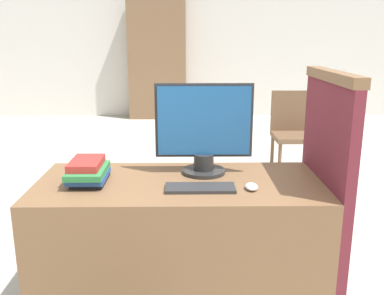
{
  "coord_description": "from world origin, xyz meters",
  "views": [
    {
      "loc": [
        0.04,
        -1.72,
        1.45
      ],
      "look_at": [
        0.06,
        0.3,
        0.92
      ],
      "focal_mm": 40.0,
      "sensor_mm": 36.0,
      "label": 1
    }
  ],
  "objects_px": {
    "monitor": "(204,131)",
    "far_chair": "(294,129)",
    "keyboard": "(200,188)",
    "book_stack": "(88,172)",
    "mouse": "(252,187)"
  },
  "relations": [
    {
      "from": "monitor",
      "to": "far_chair",
      "type": "height_order",
      "value": "monitor"
    },
    {
      "from": "keyboard",
      "to": "far_chair",
      "type": "relative_size",
      "value": 0.38
    },
    {
      "from": "book_stack",
      "to": "keyboard",
      "type": "bearing_deg",
      "value": -11.26
    },
    {
      "from": "far_chair",
      "to": "book_stack",
      "type": "bearing_deg",
      "value": 175.73
    },
    {
      "from": "mouse",
      "to": "far_chair",
      "type": "bearing_deg",
      "value": 71.58
    },
    {
      "from": "monitor",
      "to": "mouse",
      "type": "height_order",
      "value": "monitor"
    },
    {
      "from": "keyboard",
      "to": "book_stack",
      "type": "bearing_deg",
      "value": 168.74
    },
    {
      "from": "keyboard",
      "to": "mouse",
      "type": "height_order",
      "value": "mouse"
    },
    {
      "from": "mouse",
      "to": "book_stack",
      "type": "distance_m",
      "value": 0.81
    },
    {
      "from": "keyboard",
      "to": "far_chair",
      "type": "distance_m",
      "value": 2.68
    },
    {
      "from": "monitor",
      "to": "mouse",
      "type": "xyz_separation_m",
      "value": [
        0.22,
        -0.26,
        -0.21
      ]
    },
    {
      "from": "mouse",
      "to": "book_stack",
      "type": "bearing_deg",
      "value": 171.93
    },
    {
      "from": "keyboard",
      "to": "book_stack",
      "type": "distance_m",
      "value": 0.57
    },
    {
      "from": "monitor",
      "to": "book_stack",
      "type": "xyz_separation_m",
      "value": [
        -0.58,
        -0.15,
        -0.17
      ]
    },
    {
      "from": "book_stack",
      "to": "far_chair",
      "type": "bearing_deg",
      "value": 55.28
    }
  ]
}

